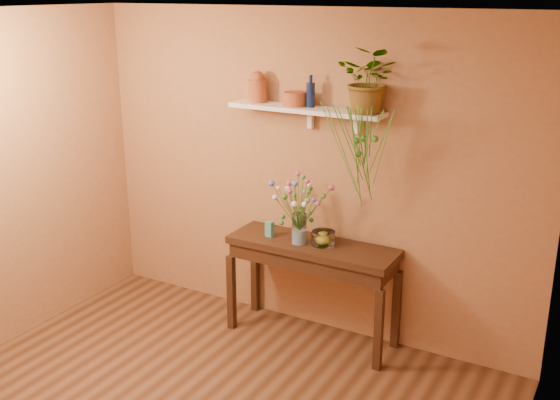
# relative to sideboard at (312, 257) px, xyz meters

# --- Properties ---
(room) EXTENTS (4.04, 4.04, 2.70)m
(room) POSITION_rel_sideboard_xyz_m (-0.19, -1.75, 0.62)
(room) COLOR brown
(room) RESTS_ON ground
(sideboard) EXTENTS (1.41, 0.45, 0.85)m
(sideboard) POSITION_rel_sideboard_xyz_m (0.00, 0.00, 0.00)
(sideboard) COLOR #371B10
(sideboard) RESTS_ON ground
(wall_shelf) EXTENTS (1.30, 0.24, 0.19)m
(wall_shelf) POSITION_rel_sideboard_xyz_m (-0.13, 0.12, 1.18)
(wall_shelf) COLOR white
(wall_shelf) RESTS_ON room
(terracotta_jug) EXTENTS (0.17, 0.17, 0.25)m
(terracotta_jug) POSITION_rel_sideboard_xyz_m (-0.59, 0.14, 1.33)
(terracotta_jug) COLOR #9C4624
(terracotta_jug) RESTS_ON wall_shelf
(terracotta_pot) EXTENTS (0.20, 0.20, 0.11)m
(terracotta_pot) POSITION_rel_sideboard_xyz_m (-0.24, 0.12, 1.26)
(terracotta_pot) COLOR #9C4624
(terracotta_pot) RESTS_ON wall_shelf
(blue_bottle) EXTENTS (0.08, 0.08, 0.25)m
(blue_bottle) POSITION_rel_sideboard_xyz_m (-0.11, 0.14, 1.31)
(blue_bottle) COLOR #0E1B43
(blue_bottle) RESTS_ON wall_shelf
(spider_plant) EXTENTS (0.46, 0.41, 0.50)m
(spider_plant) POSITION_rel_sideboard_xyz_m (0.40, 0.11, 1.46)
(spider_plant) COLOR #377225
(spider_plant) RESTS_ON wall_shelf
(plant_fronds) EXTENTS (0.62, 0.30, 0.82)m
(plant_fronds) POSITION_rel_sideboard_xyz_m (0.41, -0.05, 1.00)
(plant_fronds) COLOR #377225
(plant_fronds) RESTS_ON wall_shelf
(glass_vase) EXTENTS (0.12, 0.12, 0.25)m
(glass_vase) POSITION_rel_sideboard_xyz_m (-0.09, -0.06, 0.23)
(glass_vase) COLOR white
(glass_vase) RESTS_ON sideboard
(bouquet) EXTENTS (0.49, 0.37, 0.45)m
(bouquet) POSITION_rel_sideboard_xyz_m (-0.10, -0.06, 0.52)
(bouquet) COLOR #386B28
(bouquet) RESTS_ON glass_vase
(glass_bowl) EXTENTS (0.19, 0.19, 0.11)m
(glass_bowl) POSITION_rel_sideboard_xyz_m (0.09, 0.01, 0.18)
(glass_bowl) COLOR white
(glass_bowl) RESTS_ON sideboard
(lemon) EXTENTS (0.08, 0.08, 0.08)m
(lemon) POSITION_rel_sideboard_xyz_m (0.08, 0.02, 0.17)
(lemon) COLOR yellow
(lemon) RESTS_ON glass_bowl
(carton) EXTENTS (0.07, 0.05, 0.13)m
(carton) POSITION_rel_sideboard_xyz_m (-0.38, -0.04, 0.19)
(carton) COLOR teal
(carton) RESTS_ON sideboard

